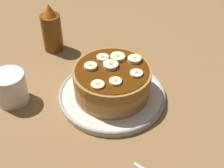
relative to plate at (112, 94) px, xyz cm
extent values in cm
cube|color=olive|center=(0.00, 0.00, -2.36)|extent=(140.00, 140.00, 3.00)
cylinder|color=silver|center=(0.00, 0.00, -0.19)|extent=(25.61, 25.61, 1.33)
torus|color=#A19E96|center=(0.00, 0.00, 0.27)|extent=(25.77, 25.77, 0.93)
cylinder|color=tan|center=(-0.21, -0.09, 1.17)|extent=(17.83, 17.83, 1.40)
cylinder|color=#AC7F45|center=(0.46, -0.27, 2.57)|extent=(17.89, 17.89, 1.40)
cylinder|color=#C48C45|center=(0.05, -0.14, 3.97)|extent=(17.95, 17.95, 1.40)
cylinder|color=#BC7437|center=(-0.39, 0.34, 5.37)|extent=(17.90, 17.90, 1.40)
cylinder|color=#AA7536|center=(-0.24, 0.36, 6.77)|extent=(18.18, 18.18, 1.40)
cylinder|color=#592B0A|center=(0.00, 0.00, 7.55)|extent=(16.89, 16.89, 0.16)
cylinder|color=#F2E3C4|center=(0.62, -0.98, 7.96)|extent=(3.50, 3.50, 0.98)
cylinder|color=tan|center=(0.62, -0.98, 8.49)|extent=(0.98, 0.98, 0.08)
cylinder|color=#F3E8C4|center=(-5.65, -0.23, 7.80)|extent=(2.89, 2.89, 0.65)
cylinder|color=tan|center=(-5.65, -0.23, 8.17)|extent=(0.81, 0.81, 0.08)
cylinder|color=beige|center=(-2.00, 3.97, 7.80)|extent=(2.81, 2.81, 0.64)
cylinder|color=tan|center=(-2.00, 3.97, 8.16)|extent=(0.79, 0.79, 0.08)
cylinder|color=#EBF3B9|center=(4.84, 0.78, 7.92)|extent=(3.00, 3.00, 0.90)
cylinder|color=tan|center=(4.84, 0.78, 8.41)|extent=(0.84, 0.84, 0.08)
cylinder|color=#F9F1C0|center=(-4.02, -4.78, 7.96)|extent=(3.19, 3.19, 0.97)
cylinder|color=tan|center=(-4.02, -4.78, 8.49)|extent=(0.89, 0.89, 0.08)
cylinder|color=#F1EEB7|center=(0.26, -4.52, 7.94)|extent=(3.54, 3.54, 0.93)
cylinder|color=tan|center=(0.26, -4.52, 8.44)|extent=(0.99, 0.99, 0.08)
cylinder|color=#FAE5B4|center=(1.27, 6.14, 7.79)|extent=(2.97, 2.97, 0.64)
cylinder|color=tan|center=(1.27, 6.14, 8.16)|extent=(0.83, 0.83, 0.08)
cylinder|color=#EAEABF|center=(3.27, -3.19, 7.90)|extent=(2.96, 2.96, 0.86)
cylinder|color=tan|center=(3.27, -3.19, 8.37)|extent=(0.83, 0.83, 0.08)
cylinder|color=white|center=(22.34, 7.96, 3.00)|extent=(7.64, 7.64, 7.72)
cylinder|color=black|center=(22.34, 7.96, 6.09)|extent=(6.50, 6.50, 0.46)
cylinder|color=brown|center=(22.41, -14.96, 4.49)|extent=(5.62, 5.62, 10.69)
cone|color=orange|center=(22.41, -14.96, 11.52)|extent=(3.93, 3.93, 3.37)
camera|label=1|loc=(-16.40, 52.86, 50.98)|focal=49.98mm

